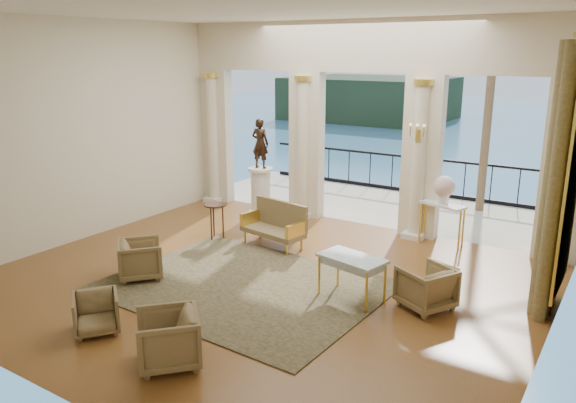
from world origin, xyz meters
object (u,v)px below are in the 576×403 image
Objects in this scene: armchair_d at (140,257)px; settee at (276,224)px; game_table at (352,261)px; statue at (260,143)px; armchair_c at (426,285)px; pedestal at (261,193)px; side_table at (216,209)px; console_table at (442,211)px; armchair_b at (168,337)px; armchair_a at (96,311)px.

armchair_d is 0.52× the size of settee.
statue reaches higher than game_table.
statue is (-5.08, 2.75, 1.38)m from armchair_c.
pedestal is 1.97m from side_table.
side_table is (0.23, -1.96, -1.10)m from statue.
settee is at bearing 160.65° from game_table.
console_table is at bearing 3.45° from pedestal.
console_table is (1.43, 6.35, 0.33)m from armchair_b.
armchair_c reaches higher than armchair_a.
armchair_b is 3.02m from armchair_d.
armchair_c is at bearing -8.55° from settee.
armchair_c is at bearing 29.26° from game_table.
console_table is 1.29× the size of side_table.
console_table is (2.82, 1.86, 0.28)m from settee.
armchair_b is 1.05× the size of armchair_d.
statue is (-0.47, 4.29, 1.38)m from armchair_d.
armchair_d is 0.76× the size of console_table.
pedestal is at bearing -90.36° from armchair_c.
pedestal is (-0.47, 4.29, 0.19)m from armchair_d.
pedestal reaches higher than settee.
armchair_b is at bearing -4.94° from armchair_c.
settee is 2.21m from pedestal.
armchair_a is 0.64× the size of console_table.
settee reaches higher than armchair_d.
console_table reaches higher than armchair_d.
armchair_c is at bearing -57.49° from console_table.
side_table is (-4.10, -2.22, -0.07)m from console_table.
game_table is 5.16m from statue.
armchair_d is (-2.43, 1.80, -0.02)m from armchair_b.
armchair_c is 1.00× the size of armchair_d.
pedestal reaches higher than side_table.
armchair_a is 6.34m from statue.
side_table is at bearing -71.21° from armchair_c.
armchair_a is 1.48m from armchair_b.
side_table is (-0.24, 2.33, 0.28)m from armchair_d.
side_table is at bearing 175.07° from game_table.
armchair_b is at bearing -97.64° from game_table.
armchair_c reaches higher than game_table.
game_table is 0.98× the size of pedestal.
armchair_d reaches higher than armchair_a.
armchair_a is at bearing -119.06° from game_table.
armchair_b is 6.52m from console_table.
settee is 2.88m from game_table.
game_table is at bearing -44.63° from armchair_c.
armchair_d reaches higher than armchair_c.
armchair_c is 0.97× the size of side_table.
armchair_b reaches higher than armchair_d.
console_table is (4.34, 0.26, 0.16)m from pedestal.
armchair_a is 0.82× the size of side_table.
statue is 1.54× the size of side_table.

